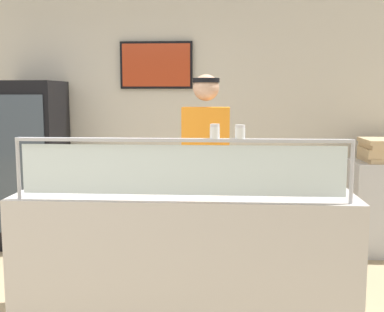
# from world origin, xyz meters

# --- Properties ---
(ground_plane) EXTENTS (12.00, 12.00, 0.00)m
(ground_plane) POSITION_xyz_m (1.12, 1.00, 0.00)
(ground_plane) COLOR tan
(ground_plane) RESTS_ON ground
(shop_rear_unit) EXTENTS (6.64, 0.13, 2.70)m
(shop_rear_unit) POSITION_xyz_m (1.12, 2.56, 1.36)
(shop_rear_unit) COLOR beige
(shop_rear_unit) RESTS_ON ground
(serving_counter) EXTENTS (2.24, 0.72, 0.95)m
(serving_counter) POSITION_xyz_m (1.12, 0.36, 0.47)
(serving_counter) COLOR #BCB7B2
(serving_counter) RESTS_ON ground
(sneeze_guard) EXTENTS (2.07, 0.06, 0.39)m
(sneeze_guard) POSITION_xyz_m (1.12, 0.06, 1.20)
(sneeze_guard) COLOR #B2B5BC
(sneeze_guard) RESTS_ON serving_counter
(pizza_tray) EXTENTS (0.41, 0.41, 0.04)m
(pizza_tray) POSITION_xyz_m (1.16, 0.45, 0.97)
(pizza_tray) COLOR #9EA0A8
(pizza_tray) RESTS_ON serving_counter
(pizza_server) EXTENTS (0.12, 0.29, 0.01)m
(pizza_server) POSITION_xyz_m (1.11, 0.43, 0.99)
(pizza_server) COLOR #ADAFB7
(pizza_server) RESTS_ON pizza_tray
(parmesan_shaker) EXTENTS (0.06, 0.06, 0.09)m
(parmesan_shaker) POSITION_xyz_m (1.33, 0.06, 1.38)
(parmesan_shaker) COLOR white
(parmesan_shaker) RESTS_ON sneeze_guard
(pepper_flake_shaker) EXTENTS (0.06, 0.06, 0.08)m
(pepper_flake_shaker) POSITION_xyz_m (1.48, 0.06, 1.38)
(pepper_flake_shaker) COLOR white
(pepper_flake_shaker) RESTS_ON sneeze_guard
(worker_figure) EXTENTS (0.41, 0.50, 1.76)m
(worker_figure) POSITION_xyz_m (1.24, 1.04, 1.01)
(worker_figure) COLOR #23232D
(worker_figure) RESTS_ON ground
(drink_fridge) EXTENTS (0.67, 0.66, 1.74)m
(drink_fridge) POSITION_xyz_m (-0.67, 2.11, 0.87)
(drink_fridge) COLOR black
(drink_fridge) RESTS_ON ground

